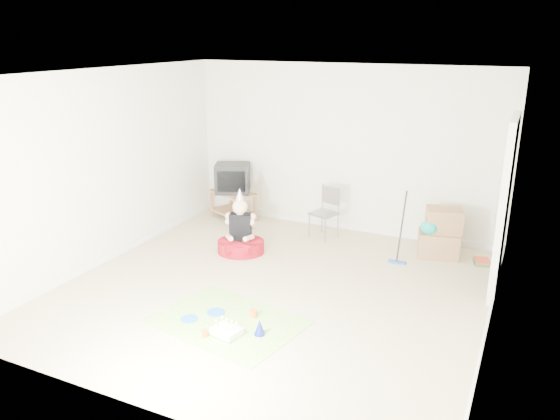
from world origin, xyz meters
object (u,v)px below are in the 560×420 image
at_px(cardboard_boxes, 440,234).
at_px(seated_woman, 241,239).
at_px(tv_stand, 233,203).
at_px(folding_chair, 324,213).
at_px(crt_tv, 233,178).
at_px(birthday_cake, 226,332).

height_order(cardboard_boxes, seated_woman, seated_woman).
relative_size(tv_stand, folding_chair, 1.10).
xyz_separation_m(crt_tv, seated_woman, (0.87, -1.29, -0.50)).
bearing_deg(folding_chair, birthday_cake, -87.71).
bearing_deg(cardboard_boxes, tv_stand, 176.93).
bearing_deg(tv_stand, cardboard_boxes, -3.07).
distance_m(crt_tv, birthday_cake, 3.88).
height_order(tv_stand, seated_woman, seated_woman).
distance_m(folding_chair, cardboard_boxes, 1.75).
distance_m(tv_stand, crt_tv, 0.43).
bearing_deg(folding_chair, crt_tv, 173.61).
relative_size(folding_chair, birthday_cake, 2.42).
height_order(folding_chair, birthday_cake, folding_chair).
xyz_separation_m(tv_stand, birthday_cake, (1.84, -3.34, -0.24)).
bearing_deg(tv_stand, seated_woman, -56.05).
bearing_deg(tv_stand, birthday_cake, -61.14).
height_order(crt_tv, seated_woman, seated_woman).
height_order(tv_stand, folding_chair, folding_chair).
bearing_deg(seated_woman, birthday_cake, -64.60).
bearing_deg(birthday_cake, cardboard_boxes, 62.85).
height_order(crt_tv, birthday_cake, crt_tv).
bearing_deg(seated_woman, tv_stand, 123.95).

